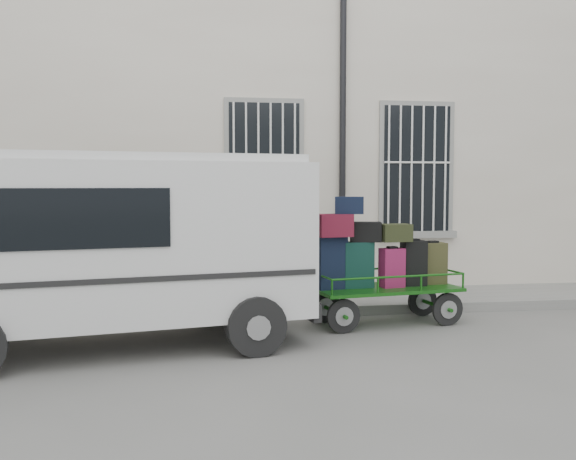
% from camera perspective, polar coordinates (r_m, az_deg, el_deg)
% --- Properties ---
extents(ground, '(80.00, 80.00, 0.00)m').
position_cam_1_polar(ground, '(8.31, 3.08, -9.65)').
color(ground, '#61615D').
rests_on(ground, ground).
extents(building, '(24.00, 5.15, 6.00)m').
position_cam_1_polar(building, '(13.54, -1.66, 8.40)').
color(building, beige).
rests_on(building, ground).
extents(sidewalk, '(24.00, 1.70, 0.15)m').
position_cam_1_polar(sidewalk, '(10.41, 0.60, -6.44)').
color(sidewalk, slate).
rests_on(sidewalk, ground).
extents(luggage_cart, '(2.44, 1.22, 1.80)m').
position_cam_1_polar(luggage_cart, '(9.10, 8.01, -3.10)').
color(luggage_cart, black).
rests_on(luggage_cart, ground).
extents(van, '(4.87, 2.74, 2.32)m').
position_cam_1_polar(van, '(7.96, -15.16, -0.69)').
color(van, silver).
rests_on(van, ground).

